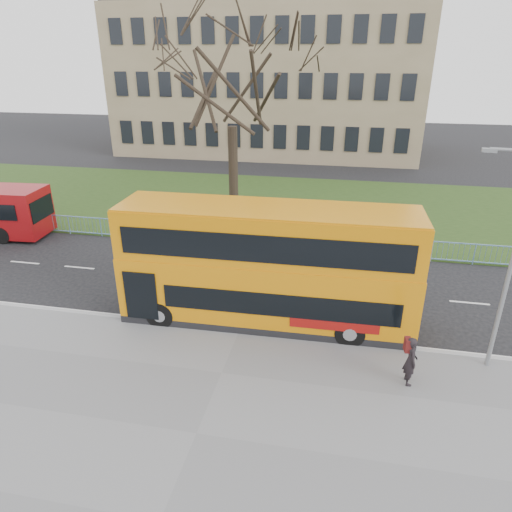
{
  "coord_description": "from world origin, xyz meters",
  "views": [
    {
      "loc": [
        3.41,
        -15.65,
        9.56
      ],
      "look_at": [
        0.13,
        1.0,
        2.05
      ],
      "focal_mm": 32.0,
      "sensor_mm": 36.0,
      "label": 1
    }
  ],
  "objects": [
    {
      "name": "yellow_bus",
      "position": [
        0.84,
        -0.51,
        2.45
      ],
      "size": [
        10.96,
        2.81,
        4.57
      ],
      "rotation": [
        0.0,
        0.0,
        0.02
      ],
      "color": "orange",
      "rests_on": "ground"
    },
    {
      "name": "guard_railing",
      "position": [
        0.0,
        6.6,
        0.55
      ],
      "size": [
        40.0,
        0.12,
        1.1
      ],
      "primitive_type": null,
      "color": "#719FCA",
      "rests_on": "ground"
    },
    {
      "name": "pavement",
      "position": [
        0.0,
        -6.75,
        0.06
      ],
      "size": [
        80.0,
        10.5,
        0.12
      ],
      "primitive_type": "cube",
      "color": "slate",
      "rests_on": "ground"
    },
    {
      "name": "civic_building",
      "position": [
        -5.0,
        35.0,
        7.0
      ],
      "size": [
        30.0,
        15.0,
        14.0
      ],
      "primitive_type": "cube",
      "color": "#857355",
      "rests_on": "ground"
    },
    {
      "name": "ground",
      "position": [
        0.0,
        0.0,
        0.0
      ],
      "size": [
        120.0,
        120.0,
        0.0
      ],
      "primitive_type": "plane",
      "color": "black",
      "rests_on": "ground"
    },
    {
      "name": "pedestrian",
      "position": [
        5.85,
        -3.44,
        0.94
      ],
      "size": [
        0.46,
        0.64,
        1.65
      ],
      "primitive_type": "imported",
      "rotation": [
        0.0,
        0.0,
        1.69
      ],
      "color": "black",
      "rests_on": "pavement"
    },
    {
      "name": "grass_verge",
      "position": [
        0.0,
        14.3,
        0.04
      ],
      "size": [
        80.0,
        15.4,
        0.08
      ],
      "primitive_type": "cube",
      "color": "#243C15",
      "rests_on": "ground"
    },
    {
      "name": "kerb",
      "position": [
        0.0,
        -1.55,
        0.07
      ],
      "size": [
        80.0,
        0.2,
        0.14
      ],
      "primitive_type": "cube",
      "color": "#9A999C",
      "rests_on": "ground"
    },
    {
      "name": "street_lamp",
      "position": [
        8.45,
        -1.99,
        4.01
      ],
      "size": [
        1.5,
        0.33,
        7.09
      ],
      "rotation": [
        0.0,
        0.0,
        -0.13
      ],
      "color": "gray",
      "rests_on": "pavement"
    },
    {
      "name": "bare_tree",
      "position": [
        -3.0,
        10.0,
        6.97
      ],
      "size": [
        9.64,
        9.64,
        13.77
      ],
      "primitive_type": null,
      "color": "black",
      "rests_on": "grass_verge"
    }
  ]
}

